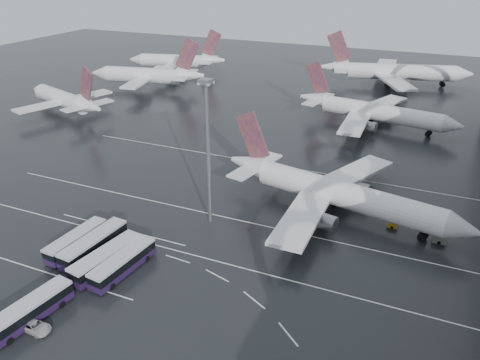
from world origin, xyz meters
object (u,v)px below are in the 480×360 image
at_px(bus_row_near_a, 76,241).
at_px(gse_cart_belly_c, 311,223).
at_px(bus_row_near_d, 123,263).
at_px(gse_cart_belly_e, 348,182).
at_px(jet_remote_mid, 149,76).
at_px(van_curve_a, 34,326).
at_px(floodlight_mast, 208,137).
at_px(gse_cart_belly_d, 440,239).
at_px(jet_remote_west, 66,100).
at_px(airliner_gate_c, 393,72).
at_px(bus_row_far_c, 29,311).
at_px(airliner_main, 334,193).
at_px(bus_row_near_b, 94,244).
at_px(gse_cart_belly_b, 394,201).
at_px(jet_remote_far, 178,61).
at_px(gse_cart_belly_a, 392,225).
at_px(bus_row_near_c, 106,258).
at_px(airliner_gate_b, 372,112).

bearing_deg(bus_row_near_a, gse_cart_belly_c, -52.19).
bearing_deg(bus_row_near_d, gse_cart_belly_e, -23.93).
relative_size(jet_remote_mid, bus_row_near_a, 3.55).
height_order(bus_row_near_d, van_curve_a, bus_row_near_d).
bearing_deg(bus_row_near_d, floodlight_mast, -9.85).
distance_m(jet_remote_mid, bus_row_near_a, 109.95).
relative_size(jet_remote_mid, gse_cart_belly_d, 19.00).
bearing_deg(jet_remote_west, airliner_gate_c, -120.20).
relative_size(bus_row_near_a, floodlight_mast, 0.46).
height_order(airliner_gate_c, bus_row_far_c, airliner_gate_c).
relative_size(airliner_main, bus_row_near_b, 3.70).
distance_m(airliner_gate_c, bus_row_near_b, 144.89).
bearing_deg(bus_row_near_b, jet_remote_mid, 33.08).
bearing_deg(van_curve_a, gse_cart_belly_e, -23.35).
height_order(bus_row_near_d, gse_cart_belly_b, bus_row_near_d).
bearing_deg(jet_remote_far, bus_row_near_a, 98.26).
relative_size(jet_remote_far, bus_row_near_a, 3.34).
bearing_deg(gse_cart_belly_d, airliner_gate_c, 101.45).
xyz_separation_m(van_curve_a, gse_cart_belly_e, (30.31, 63.16, -0.16)).
xyz_separation_m(airliner_gate_c, jet_remote_mid, (-85.08, -43.29, -0.06)).
bearing_deg(bus_row_near_d, bus_row_near_a, 84.87).
height_order(airliner_main, gse_cart_belly_c, airliner_main).
distance_m(airliner_gate_c, jet_remote_west, 122.65).
distance_m(airliner_main, bus_row_near_b, 46.45).
height_order(bus_row_near_b, gse_cart_belly_e, bus_row_near_b).
distance_m(gse_cart_belly_a, gse_cart_belly_d, 8.69).
distance_m(jet_remote_far, bus_row_near_d, 145.40).
bearing_deg(airliner_main, floodlight_mast, -136.41).
height_order(bus_row_far_c, gse_cart_belly_e, bus_row_far_c).
relative_size(bus_row_near_b, bus_row_near_d, 1.05).
distance_m(airliner_main, bus_row_near_c, 44.97).
height_order(bus_row_near_a, gse_cart_belly_d, bus_row_near_a).
height_order(gse_cart_belly_b, gse_cart_belly_d, gse_cart_belly_d).
bearing_deg(bus_row_near_b, bus_row_near_a, 97.67).
bearing_deg(bus_row_near_b, gse_cart_belly_d, -58.62).
xyz_separation_m(jet_remote_mid, van_curve_a, (57.64, -116.32, -4.45)).
bearing_deg(bus_row_near_b, jet_remote_far, 28.87).
relative_size(bus_row_far_c, van_curve_a, 2.71).
distance_m(airliner_gate_b, bus_row_near_a, 95.55).
xyz_separation_m(bus_row_far_c, gse_cart_belly_e, (32.23, 62.02, -1.26)).
bearing_deg(gse_cart_belly_a, gse_cart_belly_e, 127.62).
relative_size(airliner_main, gse_cart_belly_b, 25.43).
distance_m(bus_row_far_c, gse_cart_belly_c, 50.61).
xyz_separation_m(bus_row_near_a, bus_row_near_c, (8.35, -2.33, 0.14)).
distance_m(gse_cart_belly_b, gse_cart_belly_d, 15.07).
distance_m(jet_remote_far, floodlight_mast, 131.22).
bearing_deg(gse_cart_belly_d, jet_remote_west, 164.18).
relative_size(airliner_gate_b, bus_row_near_b, 3.56).
height_order(floodlight_mast, gse_cart_belly_d, floodlight_mast).
xyz_separation_m(jet_remote_west, gse_cart_belly_b, (105.71, -20.92, -4.05)).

